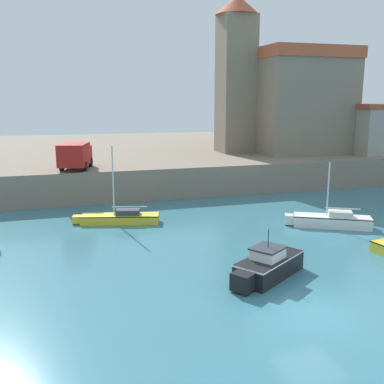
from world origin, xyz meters
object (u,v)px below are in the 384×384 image
(harbor_shed_mid_row, at_px, (384,129))
(truck_on_quay, at_px, (75,155))
(sailboat_yellow_1, at_px, (119,217))
(church, at_px, (275,98))
(sailboat_white_4, at_px, (331,220))
(motorboat_black_0, at_px, (268,265))

(harbor_shed_mid_row, height_order, truck_on_quay, harbor_shed_mid_row)
(sailboat_yellow_1, distance_m, church, 28.88)
(sailboat_white_4, xyz_separation_m, church, (7.40, 23.20, 8.10))
(motorboat_black_0, height_order, sailboat_yellow_1, sailboat_yellow_1)
(church, xyz_separation_m, truck_on_quay, (-23.38, -10.02, -4.66))
(truck_on_quay, bearing_deg, sailboat_white_4, -39.51)
(motorboat_black_0, distance_m, harbor_shed_mid_row, 32.67)
(motorboat_black_0, relative_size, sailboat_white_4, 0.86)
(church, height_order, harbor_shed_mid_row, church)
(motorboat_black_0, distance_m, sailboat_yellow_1, 13.00)
(sailboat_yellow_1, relative_size, sailboat_white_4, 1.10)
(sailboat_white_4, bearing_deg, sailboat_yellow_1, 159.50)
(motorboat_black_0, distance_m, church, 34.54)
(church, distance_m, harbor_shed_mid_row, 12.49)
(motorboat_black_0, height_order, church, church)
(church, relative_size, harbor_shed_mid_row, 2.29)
(harbor_shed_mid_row, bearing_deg, sailboat_yellow_1, -161.70)
(truck_on_quay, bearing_deg, motorboat_black_0, -68.02)
(truck_on_quay, bearing_deg, sailboat_yellow_1, -73.26)
(harbor_shed_mid_row, bearing_deg, sailboat_white_4, -137.30)
(sailboat_yellow_1, height_order, church, church)
(motorboat_black_0, xyz_separation_m, harbor_shed_mid_row, (24.09, 21.56, 4.73))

